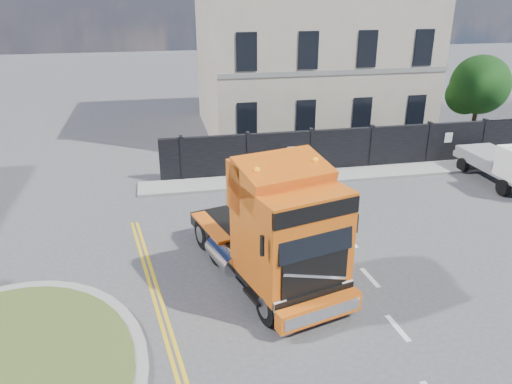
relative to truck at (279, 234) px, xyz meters
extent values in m
plane|color=#424244|center=(-0.12, 0.29, -1.73)|extent=(120.00, 120.00, 0.00)
cube|color=black|center=(5.88, 9.29, -0.73)|extent=(18.00, 0.25, 2.00)
cube|color=silver|center=(14.38, 9.29, -0.73)|extent=(2.60, 0.12, 2.00)
cube|color=beige|center=(5.88, 16.79, 3.77)|extent=(12.00, 10.00, 11.00)
cylinder|color=#382619|center=(14.38, 12.29, -0.53)|extent=(0.24, 0.24, 2.40)
sphere|color=#103713|center=(14.38, 12.29, 1.47)|extent=(3.20, 3.20, 3.20)
sphere|color=#103713|center=(13.88, 12.69, 0.87)|extent=(2.20, 2.20, 2.20)
cube|color=gray|center=(5.88, 8.39, -1.67)|extent=(20.00, 1.60, 0.12)
cube|color=black|center=(-0.28, 1.04, -1.01)|extent=(3.86, 6.49, 0.43)
cube|color=#DD5B0F|center=(0.16, -0.59, 0.35)|extent=(2.98, 3.05, 2.70)
cube|color=#DD5B0F|center=(-0.11, 0.39, 1.46)|extent=(2.56, 1.47, 1.35)
cube|color=black|center=(0.48, -1.78, 0.73)|extent=(2.07, 0.61, 1.01)
cube|color=#DD5B0F|center=(0.56, -2.08, -1.20)|extent=(2.42, 0.95, 0.53)
cylinder|color=black|center=(-0.65, -1.60, -1.23)|extent=(0.56, 1.05, 1.00)
cylinder|color=gray|center=(-0.65, -1.60, -1.23)|extent=(0.48, 0.62, 0.55)
cylinder|color=black|center=(1.37, -1.06, -1.23)|extent=(0.56, 1.05, 1.00)
cylinder|color=gray|center=(1.37, -1.06, -1.23)|extent=(0.48, 0.62, 0.55)
cylinder|color=black|center=(-1.54, 1.70, -1.23)|extent=(0.56, 1.05, 1.00)
cylinder|color=gray|center=(-1.54, 1.70, -1.23)|extent=(0.48, 0.62, 0.55)
cylinder|color=black|center=(0.47, 2.25, -1.23)|extent=(0.56, 1.05, 1.00)
cylinder|color=gray|center=(0.47, 2.25, -1.23)|extent=(0.48, 0.62, 0.55)
cylinder|color=black|center=(-1.84, 2.82, -1.23)|extent=(0.56, 1.05, 1.00)
cylinder|color=gray|center=(-1.84, 2.82, -1.23)|extent=(0.48, 0.62, 0.55)
cylinder|color=black|center=(0.17, 3.37, -1.23)|extent=(0.56, 1.05, 1.00)
cylinder|color=gray|center=(0.17, 3.37, -1.23)|extent=(0.48, 0.62, 0.55)
cube|color=slate|center=(11.86, 6.29, -1.05)|extent=(1.93, 4.72, 0.24)
cylinder|color=black|center=(10.93, 4.82, -1.39)|extent=(0.24, 0.68, 0.68)
cylinder|color=black|center=(10.93, 7.75, -1.39)|extent=(0.24, 0.68, 0.68)
cylinder|color=black|center=(12.79, 7.75, -1.39)|extent=(0.24, 0.68, 0.68)
camera|label=1|loc=(-3.14, -12.07, 6.37)|focal=35.00mm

